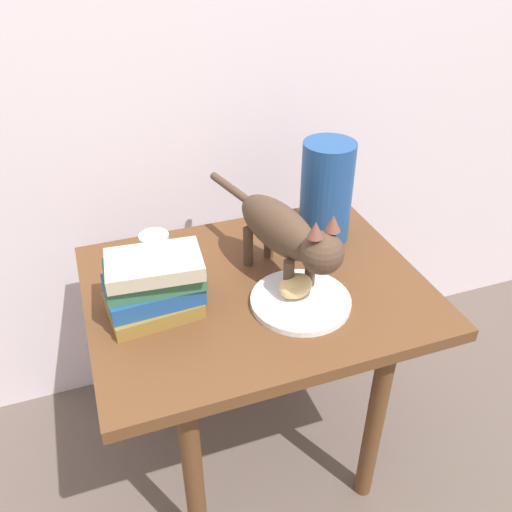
{
  "coord_description": "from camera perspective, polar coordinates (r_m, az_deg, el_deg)",
  "views": [
    {
      "loc": [
        -0.33,
        -0.93,
        1.34
      ],
      "look_at": [
        0.0,
        0.0,
        0.67
      ],
      "focal_mm": 37.84,
      "sensor_mm": 36.0,
      "label": 1
    }
  ],
  "objects": [
    {
      "name": "book_stack",
      "position": [
        1.15,
        -10.77,
        -2.95
      ],
      "size": [
        0.21,
        0.16,
        0.14
      ],
      "color": "olive",
      "rests_on": "side_table"
    },
    {
      "name": "side_table",
      "position": [
        1.29,
        0.0,
        -6.07
      ],
      "size": [
        0.76,
        0.6,
        0.59
      ],
      "color": "brown",
      "rests_on": "ground"
    },
    {
      "name": "back_panel",
      "position": [
        1.41,
        -6.3,
        24.33
      ],
      "size": [
        4.0,
        0.04,
        2.2
      ],
      "primitive_type": "cube",
      "color": "silver",
      "rests_on": "ground"
    },
    {
      "name": "green_vase",
      "position": [
        1.36,
        7.44,
        6.74
      ],
      "size": [
        0.13,
        0.13,
        0.26
      ],
      "primitive_type": "cylinder",
      "color": "navy",
      "rests_on": "side_table"
    },
    {
      "name": "ground_plane",
      "position": [
        1.66,
        0.0,
        -19.37
      ],
      "size": [
        6.0,
        6.0,
        0.0
      ],
      "primitive_type": "plane",
      "color": "brown"
    },
    {
      "name": "plate",
      "position": [
        1.19,
        4.73,
        -4.75
      ],
      "size": [
        0.22,
        0.22,
        0.01
      ],
      "primitive_type": "cylinder",
      "color": "white",
      "rests_on": "side_table"
    },
    {
      "name": "candle_jar",
      "position": [
        1.3,
        -10.56,
        0.44
      ],
      "size": [
        0.07,
        0.07,
        0.08
      ],
      "color": "silver",
      "rests_on": "side_table"
    },
    {
      "name": "bread_roll",
      "position": [
        1.17,
        4.22,
        -3.19
      ],
      "size": [
        0.1,
        0.08,
        0.05
      ],
      "primitive_type": "ellipsoid",
      "rotation": [
        0.0,
        0.0,
        0.34
      ],
      "color": "#E0BC7A",
      "rests_on": "plate"
    },
    {
      "name": "cat",
      "position": [
        1.18,
        3.16,
        2.47
      ],
      "size": [
        0.16,
        0.47,
        0.23
      ],
      "color": "#4C3828",
      "rests_on": "side_table"
    }
  ]
}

